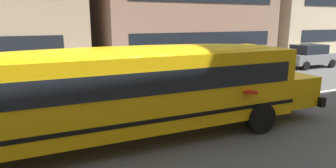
# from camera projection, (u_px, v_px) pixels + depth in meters

# --- Properties ---
(sidewalk_far) EXTENTS (120.00, 3.00, 0.01)m
(sidewalk_far) POSITION_uv_depth(u_px,v_px,m) (7.00, 85.00, 15.24)
(sidewalk_far) COLOR gray
(sidewalk_far) RESTS_ON ground_plane
(school_bus) EXTENTS (11.91, 2.94, 2.65)m
(school_bus) POSITION_uv_depth(u_px,v_px,m) (133.00, 85.00, 8.06)
(school_bus) COLOR yellow
(school_bus) RESTS_ON ground_plane
(parked_car_grey_far_corner) EXTENTS (3.92, 1.91, 1.64)m
(parked_car_grey_far_corner) POSITION_uv_depth(u_px,v_px,m) (309.00, 56.00, 20.82)
(parked_car_grey_far_corner) COLOR gray
(parked_car_grey_far_corner) RESTS_ON ground_plane
(parked_car_maroon_near_corner) EXTENTS (3.93, 1.95, 1.64)m
(parked_car_maroon_near_corner) POSITION_uv_depth(u_px,v_px,m) (227.00, 62.00, 17.73)
(parked_car_maroon_near_corner) COLOR maroon
(parked_car_maroon_near_corner) RESTS_ON ground_plane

